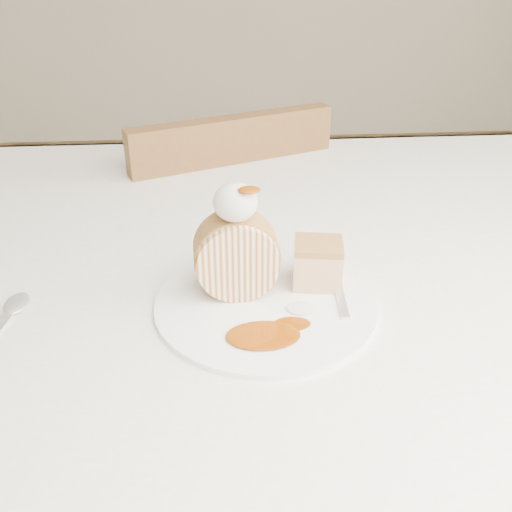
{
  "coord_description": "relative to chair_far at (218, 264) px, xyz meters",
  "views": [
    {
      "loc": [
        -0.01,
        -0.48,
        1.12
      ],
      "look_at": [
        0.03,
        0.06,
        0.81
      ],
      "focal_mm": 40.0,
      "sensor_mm": 36.0,
      "label": 1
    }
  ],
  "objects": [
    {
      "name": "fork",
      "position": [
        0.14,
        -0.55,
        0.28
      ],
      "size": [
        0.03,
        0.15,
        0.0
      ],
      "primitive_type": "cube",
      "rotation": [
        0.0,
        0.0,
        -0.06
      ],
      "color": "silver",
      "rests_on": "plate"
    },
    {
      "name": "roulade_slice",
      "position": [
        0.02,
        -0.54,
        0.33
      ],
      "size": [
        0.09,
        0.05,
        0.09
      ],
      "primitive_type": "cylinder",
      "rotation": [
        1.57,
        0.0,
        0.04
      ],
      "color": "#FBEAAE",
      "rests_on": "plate"
    },
    {
      "name": "cake_chunk",
      "position": [
        0.12,
        -0.53,
        0.3
      ],
      "size": [
        0.06,
        0.06,
        0.05
      ],
      "primitive_type": "cube",
      "rotation": [
        0.0,
        0.0,
        -0.15
      ],
      "color": "#BA8A46",
      "rests_on": "plate"
    },
    {
      "name": "caramel_pool",
      "position": [
        0.04,
        -0.63,
        0.28
      ],
      "size": [
        0.08,
        0.06,
        0.0
      ],
      "primitive_type": null,
      "rotation": [
        0.0,
        0.0,
        -0.15
      ],
      "color": "#803605",
      "rests_on": "plate"
    },
    {
      "name": "table",
      "position": [
        0.01,
        -0.42,
        0.18
      ],
      "size": [
        1.4,
        0.9,
        0.75
      ],
      "color": "silver",
      "rests_on": "ground"
    },
    {
      "name": "caramel_drizzle",
      "position": [
        0.04,
        -0.56,
        0.42
      ],
      "size": [
        0.02,
        0.02,
        0.01
      ],
      "primitive_type": "ellipsoid",
      "color": "#803605",
      "rests_on": "whipped_cream"
    },
    {
      "name": "plate",
      "position": [
        0.05,
        -0.57,
        0.28
      ],
      "size": [
        0.28,
        0.28,
        0.01
      ],
      "primitive_type": "cylinder",
      "rotation": [
        0.0,
        0.0,
        -0.15
      ],
      "color": "white",
      "rests_on": "table"
    },
    {
      "name": "whipped_cream",
      "position": [
        0.02,
        -0.54,
        0.39
      ],
      "size": [
        0.05,
        0.05,
        0.04
      ],
      "primitive_type": "ellipsoid",
      "color": "silver",
      "rests_on": "roulade_slice"
    },
    {
      "name": "chair_far",
      "position": [
        0.0,
        0.0,
        0.0
      ],
      "size": [
        0.51,
        0.51,
        0.83
      ],
      "rotation": [
        0.0,
        0.0,
        3.53
      ],
      "color": "brown",
      "rests_on": "ground"
    }
  ]
}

